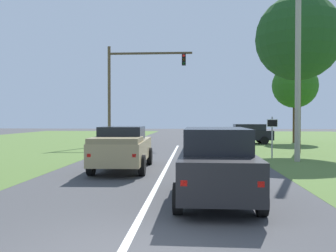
{
  "coord_description": "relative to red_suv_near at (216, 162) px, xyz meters",
  "views": [
    {
      "loc": [
        1.14,
        -5.51,
        2.18
      ],
      "look_at": [
        -0.44,
        18.55,
        1.69
      ],
      "focal_mm": 39.24,
      "sensor_mm": 36.0,
      "label": 1
    }
  ],
  "objects": [
    {
      "name": "traffic_light",
      "position": [
        -5.74,
        19.88,
        4.26
      ],
      "size": [
        6.92,
        0.4,
        8.09
      ],
      "color": "brown",
      "rests_on": "ground_plane"
    },
    {
      "name": "crossing_suv_far",
      "position": [
        4.14,
        22.38,
        -0.11
      ],
      "size": [
        4.35,
        2.24,
        1.7
      ],
      "color": "black",
      "rests_on": "ground_plane"
    },
    {
      "name": "lane_centre_stripe",
      "position": [
        -1.79,
        -2.36,
        -1.01
      ],
      "size": [
        0.16,
        43.96,
        0.01
      ],
      "primitive_type": "cube",
      "color": "white",
      "rests_on": "ground_plane"
    },
    {
      "name": "extra_tree_1",
      "position": [
        6.0,
        13.71,
        6.21
      ],
      "size": [
        5.32,
        5.32,
        9.9
      ],
      "color": "#4C351E",
      "rests_on": "ground_plane"
    },
    {
      "name": "pickup_truck_lead",
      "position": [
        -3.58,
        5.53,
        -0.05
      ],
      "size": [
        2.34,
        5.62,
        1.84
      ],
      "color": "tan",
      "rests_on": "ground_plane"
    },
    {
      "name": "utility_pole_right",
      "position": [
        4.69,
        9.13,
        3.8
      ],
      "size": [
        0.28,
        0.28,
        9.62
      ],
      "primitive_type": "cylinder",
      "color": "#9E998E",
      "rests_on": "ground_plane"
    },
    {
      "name": "ground_plane",
      "position": [
        -1.79,
        8.64,
        -1.01
      ],
      "size": [
        120.0,
        120.0,
        0.0
      ],
      "primitive_type": "plane",
      "color": "#424244"
    },
    {
      "name": "red_suv_near",
      "position": [
        0.0,
        0.0,
        0.0
      ],
      "size": [
        2.16,
        4.84,
        1.92
      ],
      "color": "black",
      "rests_on": "ground_plane"
    },
    {
      "name": "keep_moving_sign",
      "position": [
        3.76,
        10.68,
        0.46
      ],
      "size": [
        0.6,
        0.09,
        2.28
      ],
      "color": "gray",
      "rests_on": "ground_plane"
    },
    {
      "name": "oak_tree_right",
      "position": [
        8.63,
        24.04,
        4.15
      ],
      "size": [
        4.06,
        4.06,
        7.21
      ],
      "color": "#4C351E",
      "rests_on": "ground_plane"
    }
  ]
}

